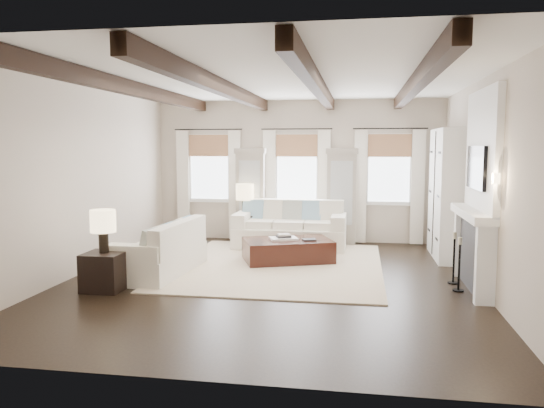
% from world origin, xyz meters
% --- Properties ---
extents(ground, '(7.50, 7.50, 0.00)m').
position_xyz_m(ground, '(0.00, 0.00, 0.00)').
color(ground, black).
rests_on(ground, ground).
extents(room_shell, '(6.54, 7.54, 3.22)m').
position_xyz_m(room_shell, '(0.75, 0.90, 1.89)').
color(room_shell, beige).
rests_on(room_shell, ground).
extents(area_rug, '(3.71, 4.38, 0.02)m').
position_xyz_m(area_rug, '(-0.03, 1.08, 0.01)').
color(area_rug, beige).
rests_on(area_rug, ground).
extents(sofa_back, '(2.35, 1.07, 1.01)m').
position_xyz_m(sofa_back, '(-0.03, 2.86, 0.41)').
color(sofa_back, white).
rests_on(sofa_back, ground).
extents(sofa_left, '(1.07, 2.14, 0.89)m').
position_xyz_m(sofa_left, '(-1.87, 0.20, 0.37)').
color(sofa_left, white).
rests_on(sofa_left, ground).
extents(ottoman, '(1.85, 1.50, 0.42)m').
position_xyz_m(ottoman, '(0.09, 1.46, 0.21)').
color(ottoman, black).
rests_on(ottoman, ground).
extents(tray, '(0.60, 0.53, 0.04)m').
position_xyz_m(tray, '(0.02, 1.44, 0.44)').
color(tray, white).
rests_on(tray, ottoman).
extents(book_lower, '(0.31, 0.28, 0.04)m').
position_xyz_m(book_lower, '(0.02, 1.46, 0.48)').
color(book_lower, '#262628').
rests_on(book_lower, tray).
extents(book_upper, '(0.27, 0.24, 0.03)m').
position_xyz_m(book_upper, '(0.03, 1.43, 0.52)').
color(book_upper, beige).
rests_on(book_upper, book_lower).
extents(book_loose, '(0.29, 0.25, 0.03)m').
position_xyz_m(book_loose, '(0.50, 1.43, 0.44)').
color(book_loose, '#262628').
rests_on(book_loose, ottoman).
extents(side_table_front, '(0.57, 0.57, 0.57)m').
position_xyz_m(side_table_front, '(-2.36, -0.97, 0.29)').
color(side_table_front, black).
rests_on(side_table_front, ground).
extents(lamp_front, '(0.38, 0.38, 0.65)m').
position_xyz_m(lamp_front, '(-2.36, -0.97, 1.02)').
color(lamp_front, black).
rests_on(lamp_front, side_table_front).
extents(side_table_back, '(0.44, 0.44, 0.66)m').
position_xyz_m(side_table_back, '(-1.09, 3.12, 0.33)').
color(side_table_back, black).
rests_on(side_table_back, ground).
extents(lamp_back, '(0.39, 0.39, 0.68)m').
position_xyz_m(lamp_back, '(-1.09, 3.12, 1.12)').
color(lamp_back, black).
rests_on(lamp_back, side_table_back).
extents(candlestick_near, '(0.16, 0.16, 0.81)m').
position_xyz_m(candlestick_near, '(2.90, -0.16, 0.34)').
color(candlestick_near, black).
rests_on(candlestick_near, ground).
extents(candlestick_far, '(0.17, 0.17, 0.82)m').
position_xyz_m(candlestick_far, '(2.90, 0.29, 0.34)').
color(candlestick_far, black).
rests_on(candlestick_far, ground).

